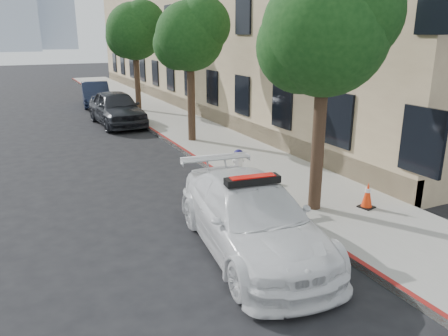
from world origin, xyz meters
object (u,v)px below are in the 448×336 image
parked_car_mid (117,108)px  parked_car_far (96,94)px  police_car (252,217)px  traffic_cone (367,195)px  fire_hydrant (238,164)px

parked_car_mid → parked_car_far: parked_car_mid is taller
police_car → traffic_cone: police_car is taller
fire_hydrant → parked_car_mid: bearing=115.8°
parked_car_mid → parked_car_far: 6.46m
parked_car_mid → traffic_cone: size_ratio=7.39×
parked_car_far → fire_hydrant: (1.15, -16.58, -0.16)m
fire_hydrant → traffic_cone: fire_hydrant is taller
parked_car_far → traffic_cone: parked_car_far is taller
police_car → traffic_cone: bearing=14.1°
police_car → fire_hydrant: (1.76, 3.94, -0.16)m
police_car → parked_car_mid: (0.45, 14.06, 0.10)m
parked_car_mid → traffic_cone: 13.95m
fire_hydrant → traffic_cone: bearing=-45.3°
parked_car_far → police_car: bearing=-85.0°
fire_hydrant → traffic_cone: (1.72, -3.49, -0.09)m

